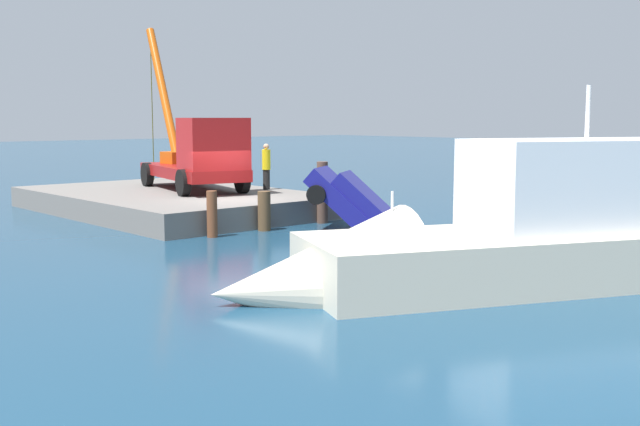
# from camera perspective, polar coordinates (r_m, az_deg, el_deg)

# --- Properties ---
(ground) EXTENTS (200.00, 200.00, 0.00)m
(ground) POSITION_cam_1_polar(r_m,az_deg,el_deg) (27.44, -6.71, -0.67)
(ground) COLOR navy
(dock) EXTENTS (12.39, 7.95, 0.82)m
(dock) POSITION_cam_1_polar(r_m,az_deg,el_deg) (30.72, -11.05, 0.85)
(dock) COLOR slate
(dock) RESTS_ON ground
(crane_truck) EXTENTS (8.94, 3.93, 6.92)m
(crane_truck) POSITION_cam_1_polar(r_m,az_deg,el_deg) (30.31, -8.99, 4.29)
(crane_truck) COLOR maroon
(crane_truck) RESTS_ON dock
(dock_worker) EXTENTS (0.34, 0.34, 1.85)m
(dock_worker) POSITION_cam_1_polar(r_m,az_deg,el_deg) (30.81, -4.03, 3.51)
(dock_worker) COLOR black
(dock_worker) RESTS_ON dock
(salvaged_car) EXTENTS (3.94, 3.43, 3.25)m
(salvaged_car) POSITION_cam_1_polar(r_m,az_deg,el_deg) (25.35, 3.16, 0.05)
(salvaged_car) COLOR navy
(salvaged_car) RESTS_ON ground
(moored_yacht) EXTENTS (8.67, 13.94, 5.79)m
(moored_yacht) POSITION_cam_1_polar(r_m,az_deg,el_deg) (17.21, 12.84, -3.31)
(moored_yacht) COLOR beige
(moored_yacht) RESTS_ON ground
(piling_near) EXTENTS (0.33, 0.33, 1.45)m
(piling_near) POSITION_cam_1_polar(r_m,az_deg,el_deg) (23.91, -8.07, -0.08)
(piling_near) COLOR brown
(piling_near) RESTS_ON ground
(piling_mid) EXTENTS (0.42, 0.42, 1.30)m
(piling_mid) POSITION_cam_1_polar(r_m,az_deg,el_deg) (25.15, -4.19, 0.15)
(piling_mid) COLOR brown
(piling_mid) RESTS_ON ground
(piling_far) EXTENTS (0.39, 0.39, 2.17)m
(piling_far) POSITION_cam_1_polar(r_m,az_deg,el_deg) (26.86, 0.17, 1.54)
(piling_far) COLOR brown
(piling_far) RESTS_ON ground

